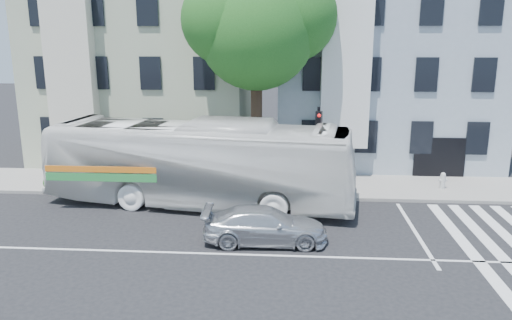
# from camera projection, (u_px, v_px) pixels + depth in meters

# --- Properties ---
(ground) EXTENTS (120.00, 120.00, 0.00)m
(ground) POSITION_uv_depth(u_px,v_px,m) (240.00, 255.00, 17.09)
(ground) COLOR black
(ground) RESTS_ON ground
(sidewalk_far) EXTENTS (80.00, 4.00, 0.15)m
(sidewalk_far) POSITION_uv_depth(u_px,v_px,m) (256.00, 185.00, 24.81)
(sidewalk_far) COLOR gray
(sidewalk_far) RESTS_ON ground
(building_left) EXTENTS (12.00, 10.00, 11.00)m
(building_left) POSITION_uv_depth(u_px,v_px,m) (151.00, 65.00, 30.73)
(building_left) COLOR #A7AE92
(building_left) RESTS_ON ground
(building_right) EXTENTS (12.00, 10.00, 11.00)m
(building_right) POSITION_uv_depth(u_px,v_px,m) (381.00, 66.00, 29.79)
(building_right) COLOR #8F9EAB
(building_right) RESTS_ON ground
(street_tree) EXTENTS (7.30, 5.90, 11.10)m
(street_tree) POSITION_uv_depth(u_px,v_px,m) (258.00, 24.00, 23.63)
(street_tree) COLOR #2D2116
(street_tree) RESTS_ON ground
(bus) EXTENTS (5.12, 13.88, 3.78)m
(bus) POSITION_uv_depth(u_px,v_px,m) (199.00, 163.00, 21.76)
(bus) COLOR white
(bus) RESTS_ON ground
(sedan) EXTENTS (1.99, 4.54, 1.30)m
(sedan) POSITION_uv_depth(u_px,v_px,m) (265.00, 225.00, 17.96)
(sedan) COLOR silver
(sedan) RESTS_ON ground
(hedge) EXTENTS (8.53, 1.34, 0.70)m
(hedge) POSITION_uv_depth(u_px,v_px,m) (139.00, 184.00, 23.42)
(hedge) COLOR #2A571C
(hedge) RESTS_ON sidewalk_far
(traffic_signal) EXTENTS (0.42, 0.53, 4.12)m
(traffic_signal) POSITION_uv_depth(u_px,v_px,m) (318.00, 138.00, 23.07)
(traffic_signal) COLOR black
(traffic_signal) RESTS_ON ground
(fire_hydrant) EXTENTS (0.46, 0.30, 0.80)m
(fire_hydrant) POSITION_uv_depth(u_px,v_px,m) (443.00, 180.00, 23.87)
(fire_hydrant) COLOR beige
(fire_hydrant) RESTS_ON sidewalk_far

